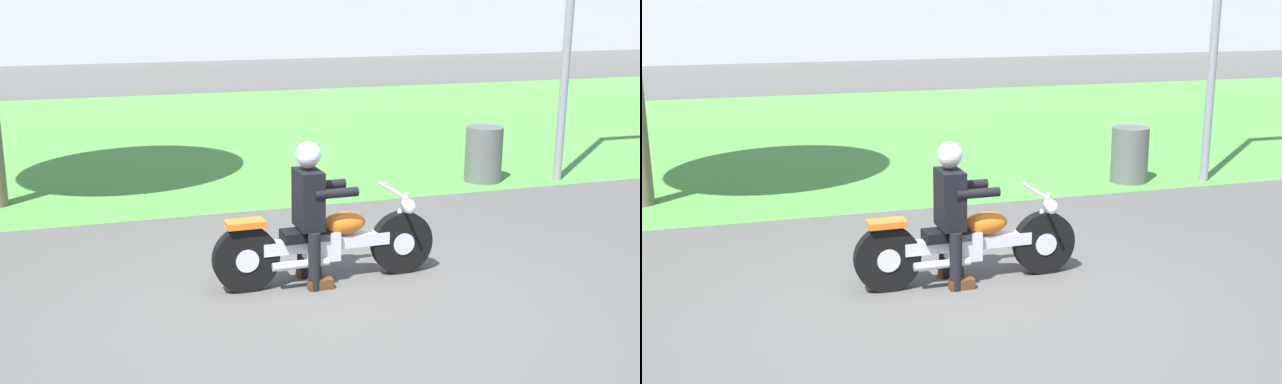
{
  "view_description": "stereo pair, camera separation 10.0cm",
  "coord_description": "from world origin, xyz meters",
  "views": [
    {
      "loc": [
        -2.02,
        -6.12,
        2.75
      ],
      "look_at": [
        0.21,
        0.91,
        0.85
      ],
      "focal_mm": 43.99,
      "sensor_mm": 36.0,
      "label": 1
    },
    {
      "loc": [
        -1.92,
        -6.15,
        2.75
      ],
      "look_at": [
        0.21,
        0.91,
        0.85
      ],
      "focal_mm": 43.99,
      "sensor_mm": 36.0,
      "label": 2
    }
  ],
  "objects": [
    {
      "name": "grass_verge",
      "position": [
        0.0,
        9.36,
        0.0
      ],
      "size": [
        60.0,
        12.0,
        0.01
      ],
      "primitive_type": "cube",
      "color": "#549342",
      "rests_on": "ground"
    },
    {
      "name": "ground",
      "position": [
        0.0,
        0.0,
        0.0
      ],
      "size": [
        120.0,
        120.0,
        0.0
      ],
      "primitive_type": "plane",
      "color": "#565451"
    },
    {
      "name": "trash_can",
      "position": [
        3.7,
        3.95,
        0.41
      ],
      "size": [
        0.54,
        0.54,
        0.82
      ],
      "primitive_type": "cylinder",
      "color": "#595E5B",
      "rests_on": "ground"
    },
    {
      "name": "motorcycle_lead",
      "position": [
        0.22,
        0.71,
        0.39
      ],
      "size": [
        2.22,
        0.66,
        0.87
      ],
      "rotation": [
        0.0,
        0.0,
        0.02
      ],
      "color": "black",
      "rests_on": "ground"
    },
    {
      "name": "rider_lead",
      "position": [
        0.05,
        0.71,
        0.81
      ],
      "size": [
        0.55,
        0.48,
        1.4
      ],
      "rotation": [
        0.0,
        0.0,
        0.02
      ],
      "color": "black",
      "rests_on": "ground"
    }
  ]
}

